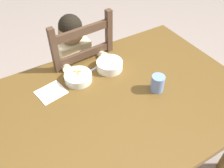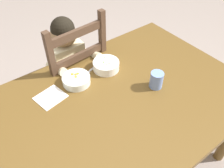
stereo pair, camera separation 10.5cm
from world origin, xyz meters
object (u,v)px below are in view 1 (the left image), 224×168
child_figure (76,59)px  bowl_of_peas (110,65)px  bowl_of_carrots (78,77)px  drinking_cup (158,83)px  dining_table (122,108)px  dining_chair (79,76)px  spoon (88,73)px

child_figure → bowl_of_peas: bearing=-69.9°
bowl_of_peas → bowl_of_carrots: 0.21m
bowl_of_carrots → drinking_cup: drinking_cup is taller
dining_table → child_figure: size_ratio=1.45×
dining_chair → spoon: bearing=-98.0°
dining_table → bowl_of_carrots: bowl_of_carrots is taller
dining_table → spoon: 0.30m
dining_chair → child_figure: dining_chair is taller
child_figure → bowl_of_carrots: bearing=-110.1°
dining_table → bowl_of_peas: (0.07, 0.25, 0.12)m
bowl_of_peas → dining_chair: bearing=109.2°
bowl_of_peas → child_figure: bearing=110.1°
spoon → drinking_cup: bearing=-49.7°
drinking_cup → child_figure: bearing=112.2°
bowl_of_peas → bowl_of_carrots: size_ratio=1.01×
child_figure → spoon: bearing=-97.3°
dining_chair → spoon: size_ratio=7.40×
child_figure → bowl_of_peas: child_figure is taller
bowl_of_peas → spoon: 0.15m
bowl_of_peas → drinking_cup: drinking_cup is taller
dining_chair → bowl_of_carrots: (-0.11, -0.30, 0.27)m
dining_chair → bowl_of_carrots: size_ratio=6.25×
bowl_of_peas → drinking_cup: bearing=-65.7°
dining_table → bowl_of_peas: 0.28m
dining_table → dining_chair: bearing=93.9°
bowl_of_carrots → spoon: (0.07, 0.03, -0.02)m
dining_table → bowl_of_carrots: bearing=120.7°
drinking_cup → dining_chair: bearing=111.8°
child_figure → dining_table: bearing=-85.6°
dining_table → child_figure: bearing=94.4°
child_figure → drinking_cup: (0.24, -0.59, 0.13)m
dining_table → dining_chair: dining_chair is taller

